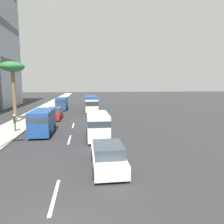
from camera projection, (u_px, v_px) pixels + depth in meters
ground_plane at (77, 113)px, 37.21m from camera, size 198.00×198.00×0.00m
sidewalk_right at (37, 113)px, 36.31m from camera, size 162.00×3.68×0.15m
lane_stripe_near at (55, 196)px, 9.59m from camera, size 3.20×0.16×0.01m
lane_stripe_mid at (69, 140)px, 19.31m from camera, size 3.20×0.16×0.01m
lane_stripe_far at (73, 125)px, 25.98m from camera, size 3.20×0.16×0.01m
minibus_lead at (91, 103)px, 38.04m from camera, size 6.18×2.35×2.93m
van_second at (62, 103)px, 41.13m from camera, size 4.69×2.12×2.43m
car_third at (55, 114)px, 30.38m from camera, size 4.57×1.93×1.71m
van_fourth at (98, 124)px, 19.43m from camera, size 4.73×2.08×2.42m
van_fifth at (43, 121)px, 21.14m from camera, size 4.94×2.08×2.48m
car_sixth at (90, 103)px, 46.61m from camera, size 4.78×1.85×1.70m
car_seventh at (108, 156)px, 12.68m from camera, size 4.61×1.93×1.56m
pedestrian_near_lamp at (15, 122)px, 22.02m from camera, size 0.38×0.33×1.82m
palm_tree at (13, 70)px, 26.64m from camera, size 2.92×2.92×7.82m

